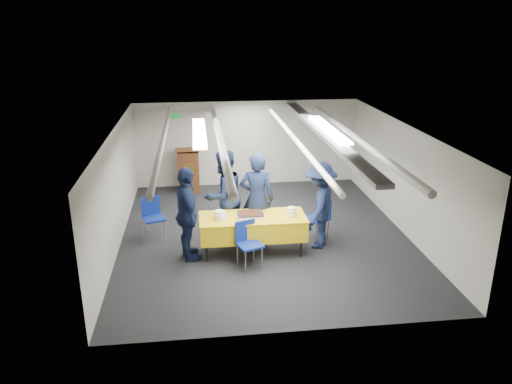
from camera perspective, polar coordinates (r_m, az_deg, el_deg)
ground at (r=10.73m, az=0.94°, el=-4.90°), size 7.00×7.00×0.00m
room_shell at (r=10.52m, az=1.19°, el=5.08°), size 6.00×7.00×2.30m
serving_table at (r=9.72m, az=-0.38°, el=-3.96°), size 2.06×0.85×0.77m
sheet_cake at (r=9.61m, az=-0.65°, el=-2.62°), size 0.50×0.39×0.09m
plate_stack_left at (r=9.52m, az=-4.17°, el=-2.67°), size 0.23×0.23×0.16m
plate_stack_right at (r=9.67m, az=4.06°, el=-2.28°), size 0.20×0.20×0.17m
podium at (r=13.28m, az=-7.72°, el=2.61°), size 0.62×0.53×1.25m
chair_near at (r=9.26m, az=-0.97°, el=-5.40°), size 0.54×0.54×0.87m
chair_right at (r=10.49m, az=7.32°, el=-2.48°), size 0.58×0.58×0.87m
chair_left at (r=10.64m, az=-11.78°, el=-2.42°), size 0.53×0.53×0.87m
sailor_a at (r=10.04m, az=0.11°, el=-0.76°), size 0.79×0.61×1.91m
sailor_b at (r=10.21m, az=-3.73°, el=-0.45°), size 1.17×1.12×1.91m
sailor_c at (r=9.44m, az=-7.85°, el=-2.56°), size 0.67×1.14×1.83m
sailor_d at (r=9.97m, az=7.27°, el=-1.53°), size 1.11×1.31×1.76m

